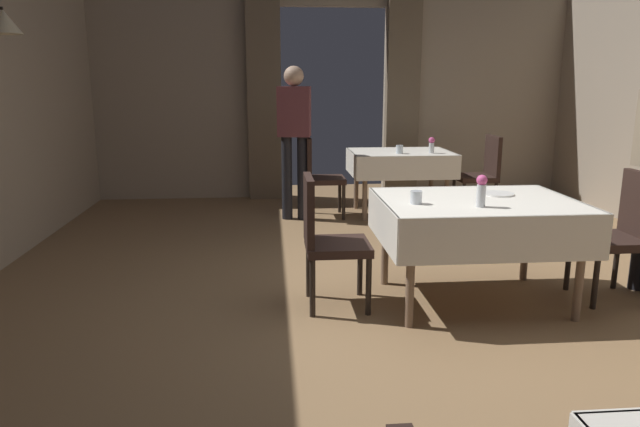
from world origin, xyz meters
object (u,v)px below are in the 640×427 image
chair_far_right (482,171)px  glass_far_b (400,149)px  glass_mid_c (416,197)px  flower_vase_far (432,145)px  plate_mid_b (498,194)px  dining_table_far (400,160)px  chair_mid_left (326,235)px  chair_mid_right (622,230)px  flower_vase_mid (481,190)px  chair_far_left (319,173)px  person_diner_standing_aside (294,130)px  dining_table_mid (477,213)px

chair_far_right → glass_far_b: size_ratio=9.78×
glass_mid_c → chair_far_right: bearing=62.0°
flower_vase_far → plate_mid_b: bearing=-94.5°
chair_far_right → flower_vase_far: bearing=-168.6°
dining_table_far → chair_mid_left: size_ratio=1.27×
chair_mid_right → chair_far_right: same height
flower_vase_mid → plate_mid_b: 0.50m
glass_far_b → chair_far_right: bearing=7.5°
chair_far_left → glass_far_b: 0.97m
dining_table_far → chair_far_left: chair_far_left is taller
chair_far_left → person_diner_standing_aside: (-0.28, -0.10, 0.51)m
flower_vase_far → person_diner_standing_aside: person_diner_standing_aside is taller
plate_mid_b → chair_mid_right: bearing=-12.4°
dining_table_mid → glass_mid_c: bearing=-167.1°
chair_far_right → flower_vase_mid: bearing=-110.7°
flower_vase_mid → person_diner_standing_aside: person_diner_standing_aside is taller
chair_far_left → glass_far_b: chair_far_left is taller
dining_table_far → plate_mid_b: size_ratio=5.14×
flower_vase_mid → glass_mid_c: 0.42m
chair_mid_left → flower_vase_far: 3.04m
glass_mid_c → person_diner_standing_aside: bearing=104.1°
glass_mid_c → chair_mid_left: bearing=170.1°
chair_mid_right → chair_mid_left: bearing=179.3°
chair_far_left → flower_vase_mid: flower_vase_mid is taller
chair_mid_right → flower_vase_far: 2.77m
chair_mid_right → plate_mid_b: (-0.86, 0.19, 0.24)m
glass_mid_c → flower_vase_far: flower_vase_far is taller
dining_table_mid → glass_far_b: (0.03, 2.64, 0.14)m
dining_table_mid → flower_vase_far: 2.68m
dining_table_mid → chair_far_right: 2.97m
dining_table_mid → flower_vase_mid: 0.32m
dining_table_mid → chair_far_left: size_ratio=1.47×
glass_mid_c → glass_far_b: glass_far_b is taller
dining_table_mid → glass_far_b: 2.64m
chair_far_right → flower_vase_mid: size_ratio=4.37×
chair_mid_left → plate_mid_b: (1.27, 0.16, 0.24)m
flower_vase_far → glass_far_b: 0.37m
chair_mid_left → chair_far_right: 3.50m
glass_far_b → flower_vase_far: bearing=0.4°
plate_mid_b → glass_mid_c: (-0.67, -0.27, 0.04)m
dining_table_mid → chair_mid_left: (-1.07, -0.00, -0.14)m
dining_table_mid → dining_table_far: (0.09, 2.84, -0.01)m
chair_mid_left → dining_table_far: bearing=67.8°
glass_mid_c → glass_far_b: 2.79m
chair_far_left → chair_mid_left: bearing=-93.7°
chair_far_right → chair_far_left: (-1.95, 0.00, 0.00)m
dining_table_far → glass_far_b: bearing=-106.8°
chair_mid_right → glass_mid_c: size_ratio=10.45×
chair_far_left → plate_mid_b: 2.85m
dining_table_mid → flower_vase_far: (0.40, 2.64, 0.19)m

